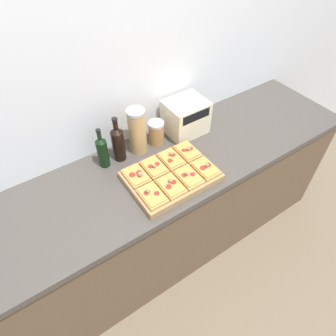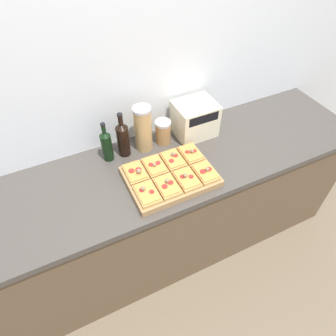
{
  "view_description": "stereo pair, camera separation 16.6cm",
  "coord_description": "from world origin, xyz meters",
  "px_view_note": "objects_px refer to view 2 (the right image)",
  "views": [
    {
      "loc": [
        -0.66,
        -0.72,
        2.16
      ],
      "look_at": [
        -0.01,
        0.24,
        0.97
      ],
      "focal_mm": 32.0,
      "sensor_mm": 36.0,
      "label": 1
    },
    {
      "loc": [
        -0.51,
        -0.81,
        2.16
      ],
      "look_at": [
        -0.01,
        0.24,
        0.97
      ],
      "focal_mm": 32.0,
      "sensor_mm": 36.0,
      "label": 2
    }
  ],
  "objects_px": {
    "olive_oil_bottle": "(107,145)",
    "grain_jar_tall": "(143,129)",
    "cutting_board": "(170,176)",
    "toaster_oven": "(195,119)",
    "grain_jar_short": "(163,132)",
    "wine_bottle": "(123,138)"
  },
  "relations": [
    {
      "from": "grain_jar_short",
      "to": "toaster_oven",
      "type": "relative_size",
      "value": 0.56
    },
    {
      "from": "olive_oil_bottle",
      "to": "grain_jar_tall",
      "type": "distance_m",
      "value": 0.23
    },
    {
      "from": "cutting_board",
      "to": "grain_jar_short",
      "type": "bearing_deg",
      "value": 71.96
    },
    {
      "from": "toaster_oven",
      "to": "grain_jar_tall",
      "type": "bearing_deg",
      "value": 179.14
    },
    {
      "from": "cutting_board",
      "to": "toaster_oven",
      "type": "distance_m",
      "value": 0.45
    },
    {
      "from": "wine_bottle",
      "to": "grain_jar_tall",
      "type": "height_order",
      "value": "grain_jar_tall"
    },
    {
      "from": "olive_oil_bottle",
      "to": "grain_jar_tall",
      "type": "bearing_deg",
      "value": 0.0
    },
    {
      "from": "olive_oil_bottle",
      "to": "wine_bottle",
      "type": "distance_m",
      "value": 0.1
    },
    {
      "from": "olive_oil_bottle",
      "to": "wine_bottle",
      "type": "relative_size",
      "value": 0.89
    },
    {
      "from": "olive_oil_bottle",
      "to": "cutting_board",
      "type": "bearing_deg",
      "value": -50.09
    },
    {
      "from": "cutting_board",
      "to": "grain_jar_short",
      "type": "xyz_separation_m",
      "value": [
        0.1,
        0.31,
        0.06
      ]
    },
    {
      "from": "cutting_board",
      "to": "toaster_oven",
      "type": "height_order",
      "value": "toaster_oven"
    },
    {
      "from": "cutting_board",
      "to": "wine_bottle",
      "type": "height_order",
      "value": "wine_bottle"
    },
    {
      "from": "cutting_board",
      "to": "wine_bottle",
      "type": "distance_m",
      "value": 0.36
    },
    {
      "from": "grain_jar_short",
      "to": "grain_jar_tall",
      "type": "bearing_deg",
      "value": 180.0
    },
    {
      "from": "wine_bottle",
      "to": "toaster_oven",
      "type": "bearing_deg",
      "value": -0.63
    },
    {
      "from": "wine_bottle",
      "to": "grain_jar_short",
      "type": "xyz_separation_m",
      "value": [
        0.26,
        -0.0,
        -0.04
      ]
    },
    {
      "from": "cutting_board",
      "to": "wine_bottle",
      "type": "bearing_deg",
      "value": 117.03
    },
    {
      "from": "cutting_board",
      "to": "grain_jar_tall",
      "type": "relative_size",
      "value": 1.64
    },
    {
      "from": "olive_oil_bottle",
      "to": "grain_jar_short",
      "type": "relative_size",
      "value": 1.68
    },
    {
      "from": "wine_bottle",
      "to": "olive_oil_bottle",
      "type": "bearing_deg",
      "value": -180.0
    },
    {
      "from": "grain_jar_tall",
      "to": "grain_jar_short",
      "type": "bearing_deg",
      "value": 0.0
    }
  ]
}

